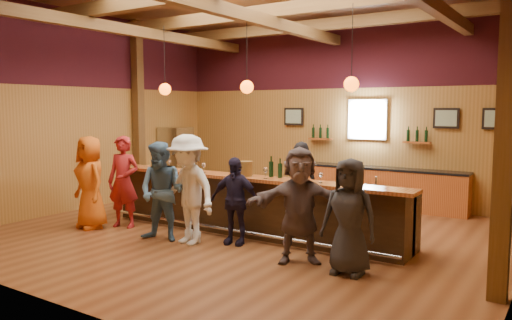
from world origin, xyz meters
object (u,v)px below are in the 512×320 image
(bar_counter, at_px, (252,205))
(stainless_fridge, at_px, (176,160))
(customer_navy, at_px, (235,201))
(customer_orange, at_px, (90,182))
(customer_redvest, at_px, (123,182))
(customer_white, at_px, (188,190))
(bartender, at_px, (301,185))
(customer_dark, at_px, (349,217))
(back_bar_cabinet, at_px, (379,187))
(bottle_a, at_px, (271,169))
(customer_denim, at_px, (162,192))
(ice_bucket, at_px, (246,169))
(customer_brown, at_px, (300,205))

(bar_counter, xyz_separation_m, stainless_fridge, (-4.12, 2.45, 0.38))
(bar_counter, height_order, customer_navy, customer_navy)
(customer_navy, bearing_deg, customer_orange, 179.62)
(customer_redvest, bearing_deg, customer_white, -24.03)
(bartender, bearing_deg, customer_redvest, 9.85)
(customer_orange, xyz_separation_m, customer_dark, (5.25, 0.19, -0.08))
(back_bar_cabinet, relative_size, customer_orange, 2.24)
(bar_counter, height_order, customer_redvest, customer_redvest)
(back_bar_cabinet, relative_size, customer_dark, 2.45)
(customer_navy, height_order, customer_dark, customer_dark)
(back_bar_cabinet, xyz_separation_m, customer_white, (-1.66, -4.83, 0.46))
(bar_counter, height_order, bottle_a, bottle_a)
(bar_counter, height_order, customer_orange, customer_orange)
(customer_denim, xyz_separation_m, bottle_a, (1.52, 1.17, 0.38))
(bottle_a, bearing_deg, ice_bucket, -160.57)
(customer_denim, height_order, ice_bucket, customer_denim)
(stainless_fridge, distance_m, customer_dark, 7.51)
(ice_bucket, bearing_deg, back_bar_cabinet, 74.34)
(bar_counter, relative_size, customer_redvest, 3.52)
(customer_denim, xyz_separation_m, ice_bucket, (1.09, 1.02, 0.37))
(customer_denim, distance_m, ice_bucket, 1.53)
(stainless_fridge, bearing_deg, customer_denim, -50.68)
(customer_brown, relative_size, ice_bucket, 6.55)
(customer_redvest, xyz_separation_m, ice_bucket, (2.43, 0.68, 0.35))
(customer_denim, bearing_deg, customer_brown, -7.57)
(bar_counter, bearing_deg, bartender, 50.68)
(customer_redvest, height_order, customer_dark, customer_redvest)
(customer_white, bearing_deg, ice_bucket, 68.02)
(customer_denim, relative_size, customer_brown, 1.00)
(bar_counter, bearing_deg, bottle_a, -19.58)
(customer_redvest, xyz_separation_m, bottle_a, (2.86, 0.83, 0.36))
(customer_orange, height_order, customer_brown, customer_orange)
(bartender, bearing_deg, customer_brown, 96.50)
(back_bar_cabinet, xyz_separation_m, customer_orange, (-4.00, -4.99, 0.42))
(customer_white, bearing_deg, stainless_fridge, 143.99)
(bartender, distance_m, bottle_a, 1.03)
(customer_brown, height_order, ice_bucket, customer_brown)
(customer_redvest, xyz_separation_m, customer_navy, (2.53, 0.18, -0.14))
(bartender, bearing_deg, customer_denim, 31.46)
(ice_bucket, bearing_deg, customer_orange, -159.56)
(ice_bucket, xyz_separation_m, bottle_a, (0.43, 0.15, 0.01))
(customer_redvest, bearing_deg, stainless_fridge, 100.64)
(bartender, bearing_deg, customer_navy, 53.87)
(back_bar_cabinet, height_order, bartender, bartender)
(customer_white, distance_m, ice_bucket, 1.13)
(bar_counter, relative_size, bartender, 3.72)
(customer_denim, bearing_deg, bar_counter, 41.13)
(bartender, height_order, bottle_a, bartender)
(back_bar_cabinet, xyz_separation_m, customer_navy, (-0.99, -4.40, 0.27))
(bar_counter, relative_size, customer_denim, 3.62)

